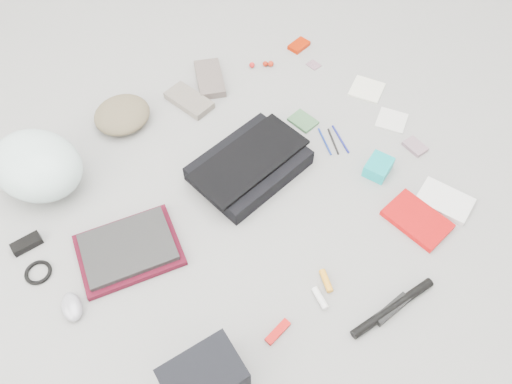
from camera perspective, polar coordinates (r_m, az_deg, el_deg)
ground_plane at (r=1.79m, az=0.00°, el=-0.92°), size 4.00×4.00×0.00m
messenger_bag at (r=1.84m, az=-0.77°, el=3.01°), size 0.43×0.33×0.07m
bag_flap at (r=1.81m, az=-0.78°, el=3.77°), size 0.46×0.26×0.01m
laptop_sleeve at (r=1.72m, az=-14.30°, el=-6.46°), size 0.38×0.31×0.02m
laptop at (r=1.70m, az=-14.45°, el=-6.12°), size 0.33×0.27×0.02m
bike_helmet at (r=1.91m, az=-23.76°, el=2.80°), size 0.39×0.42×0.21m
beanie at (r=2.07m, az=-15.05°, el=8.54°), size 0.27×0.26×0.08m
mitten_left at (r=2.11m, az=-7.66°, el=10.33°), size 0.14×0.22×0.03m
mitten_right at (r=2.19m, az=-5.30°, el=12.78°), size 0.19×0.24×0.03m
power_brick at (r=1.85m, az=-24.74°, el=-5.38°), size 0.10×0.05×0.03m
cable_coil at (r=1.78m, az=-23.64°, el=-8.41°), size 0.10×0.10×0.01m
mouse at (r=1.67m, az=-20.30°, el=-12.20°), size 0.08×0.11×0.04m
camera_bag at (r=1.46m, az=-5.98°, el=-20.53°), size 0.22×0.16×0.14m
multitool at (r=1.56m, az=2.50°, el=-15.66°), size 0.09×0.04×0.01m
toiletry_tube_white at (r=1.61m, az=7.32°, el=-11.94°), size 0.04×0.08×0.02m
toiletry_tube_orange at (r=1.63m, az=8.01°, el=-10.01°), size 0.05×0.08×0.02m
u_lock at (r=1.63m, az=15.23°, el=-12.79°), size 0.13×0.04×0.03m
bike_pump at (r=1.63m, az=15.37°, el=-12.63°), size 0.32×0.05×0.03m
book_red at (r=1.82m, az=17.93°, el=-3.03°), size 0.17×0.23×0.02m
book_white at (r=1.90m, az=20.76°, el=-0.92°), size 0.18×0.21×0.02m
notepad at (r=2.03m, az=5.39°, el=8.08°), size 0.09×0.11×0.01m
pen_blue at (r=1.97m, az=7.86°, el=5.75°), size 0.06×0.13×0.01m
pen_black at (r=1.97m, az=8.82°, el=5.74°), size 0.06×0.12×0.01m
pen_navy at (r=1.99m, az=9.63°, el=5.99°), size 0.05×0.14×0.01m
accordion_wallet at (r=1.90m, az=13.81°, el=2.79°), size 0.13×0.11×0.05m
card_deck at (r=2.02m, az=17.71°, el=4.98°), size 0.06×0.09×0.02m
napkin_top at (r=2.20m, az=12.55°, el=11.40°), size 0.17×0.17×0.01m
napkin_bottom at (r=2.10m, az=15.24°, el=7.92°), size 0.15×0.15×0.01m
lollipop_a at (r=2.25m, az=-0.47°, el=14.32°), size 0.03×0.03×0.02m
lollipop_b at (r=2.26m, az=1.07°, el=14.44°), size 0.03×0.03×0.02m
lollipop_c at (r=2.26m, az=1.70°, el=14.45°), size 0.03×0.03×0.03m
altoids_tin at (r=2.37m, az=4.93°, el=16.35°), size 0.10×0.08×0.02m
stamp_sheet at (r=2.28m, az=6.61°, el=14.23°), size 0.05×0.06×0.00m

